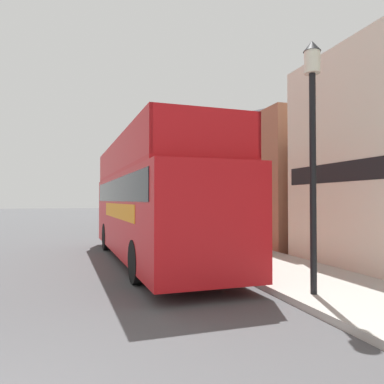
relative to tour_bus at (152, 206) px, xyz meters
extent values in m
plane|color=#4C4C4F|center=(-3.80, 11.63, -1.82)|extent=(144.00, 144.00, 0.00)
cube|color=#ADAAA3|center=(3.13, 8.63, -1.75)|extent=(2.94, 108.00, 0.14)
cube|color=#9E664C|center=(7.60, 11.02, 0.98)|extent=(6.00, 22.49, 5.61)
pyramid|color=#2D2D33|center=(7.60, 11.02, 4.89)|extent=(6.00, 22.49, 2.21)
cube|color=red|center=(0.01, -0.12, -0.26)|extent=(3.01, 10.95, 2.54)
cube|color=orange|center=(0.03, -0.66, -0.13)|extent=(2.79, 6.08, 0.45)
cube|color=black|center=(0.01, -0.12, 0.51)|extent=(3.00, 10.09, 0.70)
cube|color=red|center=(0.01, -0.12, 1.06)|extent=(2.97, 10.08, 0.10)
cube|color=red|center=(-1.20, -0.17, 1.62)|extent=(0.56, 9.97, 1.01)
cube|color=red|center=(1.21, -0.06, 1.62)|extent=(0.56, 9.97, 1.01)
cube|color=red|center=(0.25, -5.06, 1.62)|extent=(2.48, 0.19, 1.01)
cube|color=red|center=(-0.20, 4.11, 1.62)|extent=(2.55, 1.64, 1.01)
cylinder|color=black|center=(-1.27, 3.19, -1.29)|extent=(0.33, 1.08, 1.06)
cylinder|color=black|center=(0.95, 3.30, -1.29)|extent=(0.33, 1.08, 1.06)
cylinder|color=black|center=(-0.95, -3.31, -1.29)|extent=(0.33, 1.08, 1.06)
cylinder|color=black|center=(1.28, -3.20, -1.29)|extent=(0.33, 1.08, 1.06)
cube|color=#9E9EA3|center=(0.50, 8.53, -1.24)|extent=(1.89, 4.20, 0.79)
cube|color=black|center=(0.51, 8.41, -0.62)|extent=(1.63, 2.03, 0.46)
cylinder|color=black|center=(-0.35, 9.81, -1.48)|extent=(0.21, 0.69, 0.69)
cylinder|color=black|center=(1.31, 9.84, -1.48)|extent=(0.21, 0.69, 0.69)
cylinder|color=black|center=(-0.30, 7.23, -1.48)|extent=(0.21, 0.69, 0.69)
cylinder|color=black|center=(1.36, 7.26, -1.48)|extent=(0.21, 0.69, 0.69)
cylinder|color=black|center=(2.24, -5.82, 0.54)|extent=(0.13, 0.13, 4.46)
cylinder|color=silver|center=(2.24, -5.82, 3.00)|extent=(0.32, 0.32, 0.45)
cone|color=black|center=(2.24, -5.82, 3.33)|extent=(0.35, 0.35, 0.22)
cylinder|color=black|center=(2.13, 1.62, 0.17)|extent=(0.13, 0.13, 3.70)
cylinder|color=silver|center=(2.13, 1.62, 2.24)|extent=(0.32, 0.32, 0.45)
cone|color=black|center=(2.13, 1.62, 2.58)|extent=(0.35, 0.35, 0.22)
cylinder|color=black|center=(2.11, 9.07, 0.37)|extent=(0.13, 0.13, 4.12)
cylinder|color=silver|center=(2.11, 9.07, 2.66)|extent=(0.32, 0.32, 0.45)
cone|color=black|center=(2.11, 9.07, 2.99)|extent=(0.35, 0.35, 0.22)
camera|label=1|loc=(-2.23, -12.37, 0.20)|focal=35.00mm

